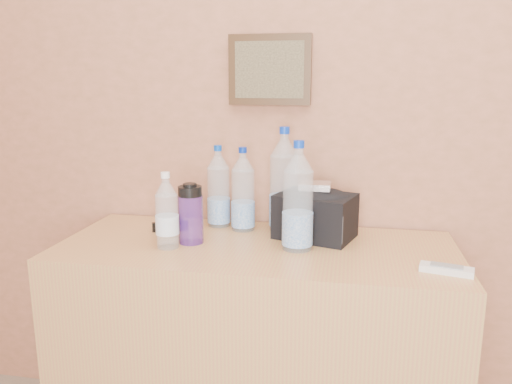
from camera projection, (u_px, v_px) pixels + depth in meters
picture_frame at (270, 70)px, 1.80m from camera, size 0.30×0.03×0.25m
dresser at (256, 356)px, 1.76m from camera, size 1.32×0.55×0.83m
pet_large_a at (219, 191)px, 1.86m from camera, size 0.08×0.08×0.30m
pet_large_b at (243, 194)px, 1.81m from camera, size 0.08×0.08×0.31m
pet_large_c at (284, 185)px, 1.80m from camera, size 0.10×0.10×0.38m
pet_large_d at (298, 202)px, 1.59m from camera, size 0.10×0.10×0.35m
pet_small at (167, 215)px, 1.62m from camera, size 0.07×0.07×0.25m
nalgene_bottle at (191, 214)px, 1.67m from camera, size 0.08×0.08×0.20m
sunglasses at (170, 226)px, 1.82m from camera, size 0.14×0.10×0.03m
ac_remote at (446, 270)px, 1.42m from camera, size 0.15×0.08×0.02m
toiletry_bag at (315, 213)px, 1.73m from camera, size 0.30×0.25×0.17m
foil_packet at (315, 186)px, 1.71m from camera, size 0.11×0.09×0.02m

